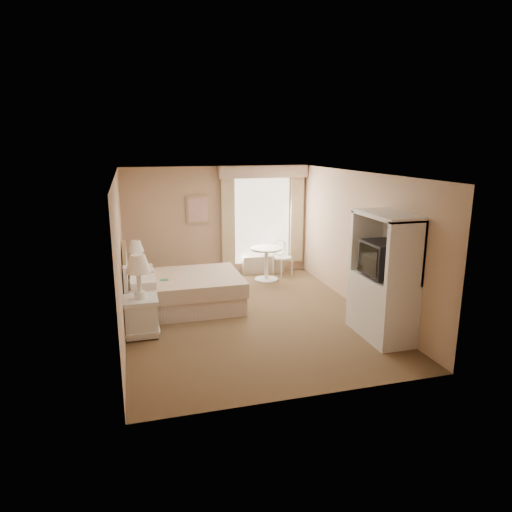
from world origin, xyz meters
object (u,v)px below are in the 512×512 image
object	(u,v)px
round_table	(266,259)
cafe_chair	(281,254)
armoire	(383,287)
bed	(179,290)
nightstand_near	(141,306)
nightstand_far	(138,273)

from	to	relation	value
round_table	cafe_chair	distance (m)	0.58
round_table	armoire	world-z (taller)	armoire
bed	round_table	distance (m)	2.45
bed	nightstand_near	world-z (taller)	nightstand_near
bed	nightstand_near	size ratio (longest dim) A/B	1.60
cafe_chair	armoire	world-z (taller)	armoire
bed	cafe_chair	xyz separation A→B (m)	(2.54, 1.62, 0.14)
bed	cafe_chair	world-z (taller)	bed
round_table	cafe_chair	size ratio (longest dim) A/B	0.90
bed	armoire	world-z (taller)	armoire
nightstand_far	armoire	bearing A→B (deg)	-41.91
bed	round_table	xyz separation A→B (m)	(2.07, 1.29, 0.15)
armoire	nightstand_near	bearing A→B (deg)	164.28
nightstand_near	cafe_chair	world-z (taller)	nightstand_near
nightstand_far	cafe_chair	distance (m)	3.29
nightstand_near	round_table	world-z (taller)	nightstand_near
nightstand_far	armoire	size ratio (longest dim) A/B	0.55
armoire	bed	bearing A→B (deg)	144.03
round_table	armoire	size ratio (longest dim) A/B	0.38
nightstand_far	armoire	world-z (taller)	armoire
bed	armoire	bearing A→B (deg)	-35.97
nightstand_far	round_table	world-z (taller)	nightstand_far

